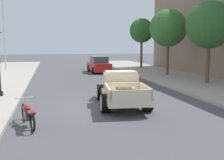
{
  "coord_description": "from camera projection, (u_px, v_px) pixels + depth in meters",
  "views": [
    {
      "loc": [
        -2.98,
        -12.18,
        2.83
      ],
      "look_at": [
        0.14,
        1.49,
        1.0
      ],
      "focal_mm": 43.6,
      "sensor_mm": 36.0,
      "label": 1
    }
  ],
  "objects": [
    {
      "name": "car_background_red",
      "position": [
        99.0,
        65.0,
        27.68
      ],
      "size": [
        1.98,
        4.36,
        1.65
      ],
      "color": "#AD1E1E",
      "rests_on": "ground"
    },
    {
      "name": "motorcycle_parked",
      "position": [
        28.0,
        114.0,
        9.46
      ],
      "size": [
        0.78,
        2.06,
        0.93
      ],
      "color": "black",
      "rests_on": "ground"
    },
    {
      "name": "street_tree_third",
      "position": [
        142.0,
        31.0,
        30.94
      ],
      "size": [
        2.76,
        2.76,
        5.64
      ],
      "color": "brown",
      "rests_on": "sidewalk_right"
    },
    {
      "name": "ground_plane",
      "position": [
        116.0,
        105.0,
        12.8
      ],
      "size": [
        140.0,
        140.0,
        0.0
      ],
      "primitive_type": "plane",
      "color": "#47474C"
    },
    {
      "name": "street_tree_second",
      "position": [
        168.0,
        28.0,
        23.74
      ],
      "size": [
        3.27,
        3.27,
        5.76
      ],
      "color": "brown",
      "rests_on": "sidewalk_right"
    },
    {
      "name": "flagpole",
      "position": [
        5.0,
        16.0,
        28.57
      ],
      "size": [
        1.74,
        0.16,
        9.16
      ],
      "color": "#B2B2B7",
      "rests_on": "sidewalk_left"
    },
    {
      "name": "hotrod_truck_cream",
      "position": [
        121.0,
        88.0,
        12.99
      ],
      "size": [
        2.51,
        5.05,
        1.58
      ],
      "color": "beige",
      "rests_on": "ground"
    },
    {
      "name": "street_tree_nearest",
      "position": [
        210.0,
        25.0,
        18.6
      ],
      "size": [
        3.24,
        3.24,
        5.64
      ],
      "color": "brown",
      "rests_on": "sidewalk_right"
    }
  ]
}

